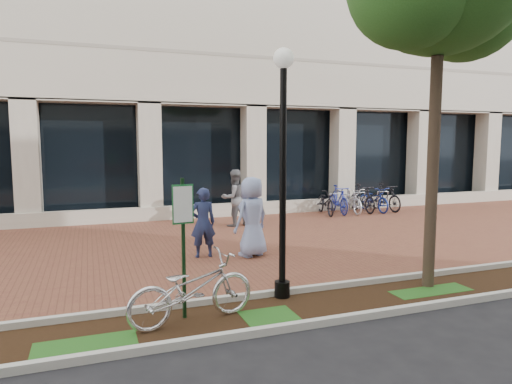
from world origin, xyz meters
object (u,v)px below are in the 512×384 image
object	(u,v)px
locked_bicycle	(192,289)
pedestrian_left	(203,223)
lamppost	(283,160)
pedestrian_right	(252,217)
pedestrian_mid	(234,198)
bollard	(348,200)
bike_rack_cluster	(356,200)
parking_sign	(183,229)

from	to	relation	value
locked_bicycle	pedestrian_left	bearing A→B (deg)	-27.48
lamppost	pedestrian_right	size ratio (longest dim) A/B	2.24
lamppost	pedestrian_mid	world-z (taller)	lamppost
locked_bicycle	pedestrian_left	world-z (taller)	pedestrian_left
pedestrian_left	pedestrian_right	bearing A→B (deg)	165.74
lamppost	pedestrian_mid	xyz separation A→B (m)	(1.32, 7.07, -1.54)
locked_bicycle	bollard	xyz separation A→B (m)	(8.45, 9.19, -0.06)
pedestrian_mid	bike_rack_cluster	size ratio (longest dim) A/B	0.53
bollard	pedestrian_right	bearing A→B (deg)	-137.88
pedestrian_left	parking_sign	bearing A→B (deg)	73.32
bike_rack_cluster	pedestrian_right	bearing A→B (deg)	-135.37
locked_bicycle	pedestrian_right	bearing A→B (deg)	-43.77
pedestrian_left	pedestrian_mid	size ratio (longest dim) A/B	0.90
parking_sign	bike_rack_cluster	distance (m)	12.21
parking_sign	pedestrian_left	world-z (taller)	parking_sign
lamppost	bollard	bearing A→B (deg)	52.20
pedestrian_mid	pedestrian_right	bearing A→B (deg)	65.64
pedestrian_left	bollard	distance (m)	9.02
lamppost	pedestrian_right	xyz separation A→B (m)	(0.51, 3.03, -1.50)
pedestrian_left	bollard	bearing A→B (deg)	-143.08
parking_sign	pedestrian_mid	bearing A→B (deg)	60.79
locked_bicycle	bollard	distance (m)	12.48
pedestrian_left	pedestrian_mid	world-z (taller)	pedestrian_mid
bollard	pedestrian_left	bearing A→B (deg)	-144.33
parking_sign	bike_rack_cluster	bearing A→B (deg)	38.76
locked_bicycle	pedestrian_right	xyz separation A→B (m)	(2.28, 3.61, 0.44)
locked_bicycle	pedestrian_mid	distance (m)	8.27
locked_bicycle	bike_rack_cluster	world-z (taller)	bike_rack_cluster
pedestrian_right	bike_rack_cluster	size ratio (longest dim) A/B	0.55
pedestrian_left	bike_rack_cluster	size ratio (longest dim) A/B	0.48
locked_bicycle	bike_rack_cluster	size ratio (longest dim) A/B	0.58
pedestrian_mid	pedestrian_left	bearing A→B (deg)	49.17
pedestrian_left	bike_rack_cluster	xyz separation A→B (m)	(7.42, 4.86, -0.33)
lamppost	pedestrian_mid	distance (m)	7.36
pedestrian_left	pedestrian_right	world-z (taller)	pedestrian_right
parking_sign	pedestrian_left	bearing A→B (deg)	65.94
bollard	bike_rack_cluster	world-z (taller)	bike_rack_cluster
parking_sign	pedestrian_right	size ratio (longest dim) A/B	1.14
pedestrian_right	bollard	size ratio (longest dim) A/B	2.05
parking_sign	pedestrian_mid	distance (m)	8.12
locked_bicycle	pedestrian_mid	size ratio (longest dim) A/B	1.09
parking_sign	pedestrian_left	distance (m)	3.97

